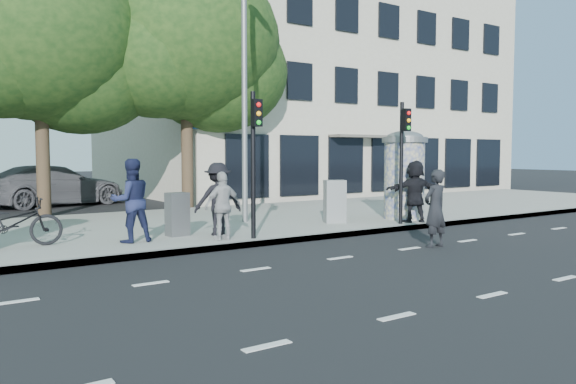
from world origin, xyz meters
TOP-DOWN VIEW (x-y plane):
  - ground at (0.00, 0.00)m, footprint 120.00×120.00m
  - sidewalk at (0.00, 7.50)m, footprint 40.00×8.00m
  - curb at (0.00, 3.55)m, footprint 40.00×0.10m
  - lane_dash_near at (0.00, -2.20)m, footprint 32.00×0.12m
  - lane_dash_far at (0.00, 1.40)m, footprint 32.00×0.12m
  - ad_column_right at (5.20, 4.70)m, footprint 1.36×1.36m
  - traffic_pole_near at (-0.60, 3.79)m, footprint 0.22×0.31m
  - traffic_pole_far at (4.20, 3.79)m, footprint 0.22×0.31m
  - street_lamp at (0.80, 6.63)m, footprint 0.25×0.93m
  - tree_near_left at (-3.50, 12.70)m, footprint 6.80×6.80m
  - tree_center at (1.50, 12.30)m, footprint 7.00×7.00m
  - building at (12.00, 19.99)m, footprint 20.30×15.85m
  - ped_c at (-3.15, 4.86)m, footprint 0.92×0.72m
  - ped_d at (-1.06, 4.73)m, footprint 1.27×0.94m
  - ped_e at (-1.29, 4.03)m, footprint 0.94×0.57m
  - ped_f at (4.80, 3.89)m, footprint 1.76×1.11m
  - man_road at (2.65, 1.25)m, footprint 0.66×0.45m
  - bicycle at (-5.47, 5.51)m, footprint 0.70×1.99m
  - cabinet_left at (-1.92, 5.21)m, footprint 0.53×0.41m
  - cabinet_right at (2.84, 5.11)m, footprint 0.70×0.62m
  - car_right at (-2.38, 16.67)m, footprint 3.51×6.03m

SIDE VIEW (x-z plane):
  - ground at x=0.00m, z-range 0.00..0.00m
  - lane_dash_near at x=0.00m, z-range 0.00..0.01m
  - lane_dash_far at x=0.00m, z-range 0.00..0.01m
  - sidewalk at x=0.00m, z-range 0.00..0.15m
  - curb at x=0.00m, z-range -0.01..0.15m
  - cabinet_left at x=-1.92m, z-range 0.15..1.19m
  - bicycle at x=-5.47m, z-range 0.15..1.20m
  - cabinet_right at x=2.84m, z-range 0.15..1.36m
  - car_right at x=-2.38m, z-range 0.00..1.64m
  - man_road at x=2.65m, z-range 0.00..1.77m
  - ped_e at x=-1.29m, z-range 0.15..1.72m
  - ped_d at x=-1.06m, z-range 0.15..1.91m
  - ped_f at x=4.80m, z-range 0.15..1.93m
  - ped_c at x=-3.15m, z-range 0.15..2.01m
  - ad_column_right at x=5.20m, z-range 0.21..2.86m
  - traffic_pole_near at x=-0.60m, z-range 0.53..3.93m
  - traffic_pole_far at x=4.20m, z-range 0.53..3.93m
  - street_lamp at x=0.80m, z-range 0.79..8.79m
  - building at x=12.00m, z-range -0.01..11.99m
  - tree_near_left at x=-3.50m, z-range 1.58..10.55m
  - tree_center at x=1.50m, z-range 1.66..10.96m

